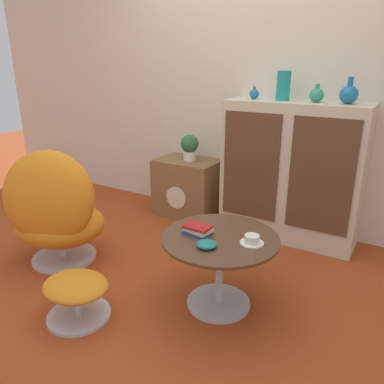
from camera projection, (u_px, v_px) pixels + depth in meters
name	position (u px, v px, depth m)	size (l,w,h in m)	color
ground_plane	(161.00, 285.00, 2.49)	(12.00, 12.00, 0.00)	#9E3D19
wall_back	(252.00, 74.00, 3.17)	(6.40, 0.06, 2.60)	beige
sideboard	(291.00, 172.00, 3.01)	(1.09, 0.39, 1.12)	beige
tv_console	(188.00, 187.00, 3.57)	(0.58, 0.42, 0.54)	brown
egg_chair	(55.00, 212.00, 2.63)	(0.83, 0.81, 0.88)	#B7B7BC
ottoman	(76.00, 292.00, 2.12)	(0.39, 0.36, 0.25)	#B7B7BC
coffee_table	(220.00, 257.00, 2.19)	(0.68, 0.68, 0.46)	#B7B7BC
vase_leftmost	(254.00, 94.00, 2.98)	(0.08, 0.08, 0.10)	#196699
vase_inner_left	(283.00, 86.00, 2.85)	(0.11, 0.11, 0.22)	teal
vase_inner_right	(317.00, 95.00, 2.74)	(0.10, 0.10, 0.13)	#2D8E6B
vase_rightmost	(349.00, 94.00, 2.63)	(0.13, 0.13, 0.19)	#196699
potted_plant	(190.00, 146.00, 3.43)	(0.16, 0.16, 0.24)	silver
teacup	(252.00, 240.00, 2.06)	(0.13, 0.13, 0.05)	white
book_stack	(198.00, 230.00, 2.17)	(0.16, 0.12, 0.06)	#1E478C
bowl	(207.00, 244.00, 2.02)	(0.11, 0.11, 0.04)	#1E7A70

